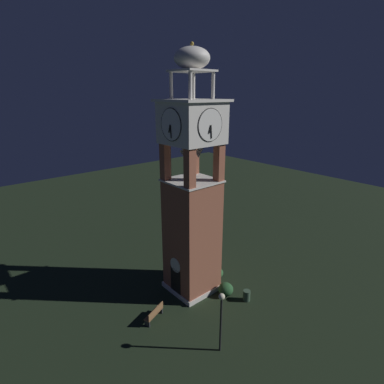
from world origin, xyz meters
TOP-DOWN VIEW (x-y plane):
  - ground at (0.00, 0.00)m, footprint 80.00×80.00m
  - clock_tower at (-0.00, -0.00)m, footprint 3.72×3.72m
  - park_bench at (1.06, -4.17)m, footprint 0.98×1.65m
  - lamp_post at (5.63, -2.72)m, footprint 0.36×0.36m
  - trash_bin at (3.74, 1.95)m, footprint 0.52×0.52m
  - shrub_near_entry at (0.24, 2.29)m, footprint 1.27×1.27m
  - shrub_left_of_tower at (-2.32, 1.85)m, footprint 1.17×1.17m
  - shrub_behind_bench at (2.35, 1.26)m, footprint 1.09×1.09m

SIDE VIEW (x-z plane):
  - ground at x=0.00m, z-range 0.00..0.00m
  - trash_bin at x=3.74m, z-range 0.00..0.80m
  - shrub_near_entry at x=0.24m, z-range 0.00..0.86m
  - shrub_left_of_tower at x=-2.32m, z-range 0.00..0.95m
  - park_bench at x=1.06m, z-range 0.01..0.96m
  - shrub_behind_bench at x=2.35m, z-range 0.00..0.98m
  - lamp_post at x=5.63m, z-range 0.75..4.62m
  - clock_tower at x=0.00m, z-range -1.49..15.65m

